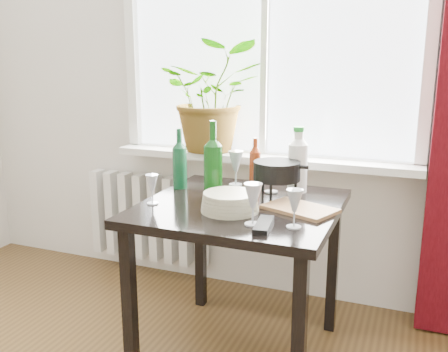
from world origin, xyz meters
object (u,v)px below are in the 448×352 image
at_px(bottle_amber, 255,160).
at_px(wineglass_front_left, 152,189).
at_px(wine_bottle_right, 213,159).
at_px(wineglass_front_right, 253,204).
at_px(potted_plant, 213,97).
at_px(wineglass_far_right, 294,208).
at_px(plate_stack, 230,202).
at_px(tv_remote, 264,225).
at_px(wine_bottle_left, 180,158).
at_px(wineglass_back_center, 271,175).
at_px(fondue_pot, 277,179).
at_px(cleaning_bottle, 298,159).
at_px(cutting_board, 300,209).
at_px(radiator, 148,217).
at_px(wineglass_back_left, 236,168).
at_px(table, 240,223).

relative_size(bottle_amber, wineglass_front_left, 1.76).
relative_size(wine_bottle_right, wineglass_front_right, 2.16).
distance_m(potted_plant, wineglass_far_right, 1.15).
bearing_deg(wineglass_front_left, bottle_amber, 59.95).
xyz_separation_m(plate_stack, tv_remote, (0.19, -0.14, -0.03)).
distance_m(wine_bottle_left, wineglass_back_center, 0.46).
bearing_deg(fondue_pot, wineglass_front_left, -129.67).
xyz_separation_m(bottle_amber, wineglass_far_right, (0.36, -0.60, -0.04)).
distance_m(plate_stack, fondue_pot, 0.32).
xyz_separation_m(fondue_pot, tv_remote, (0.07, -0.43, -0.07)).
xyz_separation_m(cleaning_bottle, wineglass_back_center, (-0.11, -0.06, -0.08)).
bearing_deg(cleaning_bottle, wine_bottle_right, -142.94).
distance_m(wineglass_far_right, wineglass_back_center, 0.51).
bearing_deg(plate_stack, cutting_board, 23.55).
height_order(wineglass_front_left, fondue_pot, fondue_pot).
bearing_deg(plate_stack, fondue_pot, 67.53).
distance_m(radiator, potted_plant, 0.90).
xyz_separation_m(bottle_amber, wineglass_front_left, (-0.30, -0.52, -0.05)).
height_order(wineglass_front_right, tv_remote, wineglass_front_right).
distance_m(wineglass_front_right, cutting_board, 0.29).
bearing_deg(fondue_pot, cleaning_bottle, 77.81).
height_order(bottle_amber, wineglass_front_left, bottle_amber).
bearing_deg(fondue_pot, wineglass_back_left, 169.18).
relative_size(plate_stack, fondue_pot, 0.99).
height_order(wine_bottle_left, wineglass_back_center, wine_bottle_left).
bearing_deg(wineglass_front_right, wineglass_far_right, 9.66).
height_order(wineglass_far_right, wineglass_front_left, wineglass_far_right).
height_order(table, wineglass_back_left, wineglass_back_left).
relative_size(potted_plant, cleaning_bottle, 1.91).
xyz_separation_m(wine_bottle_left, wine_bottle_right, (0.23, -0.11, 0.03)).
bearing_deg(wineglass_front_left, wine_bottle_left, 92.42).
relative_size(radiator, plate_stack, 3.26).
bearing_deg(wine_bottle_left, wineglass_front_left, -87.58).
distance_m(wineglass_front_right, fondue_pot, 0.42).
height_order(radiator, bottle_amber, bottle_amber).
distance_m(wineglass_back_center, wineglass_front_left, 0.58).
bearing_deg(cleaning_bottle, wineglass_back_center, -152.02).
bearing_deg(bottle_amber, cleaning_bottle, -19.31).
bearing_deg(wine_bottle_right, table, -13.68).
distance_m(fondue_pot, tv_remote, 0.44).
xyz_separation_m(wineglass_front_right, plate_stack, (-0.15, 0.13, -0.05)).
bearing_deg(wine_bottle_right, bottle_amber, 74.95).
xyz_separation_m(cleaning_bottle, cutting_board, (0.08, -0.29, -0.16)).
bearing_deg(wineglass_front_left, wineglass_front_right, -11.84).
height_order(wine_bottle_right, tv_remote, wine_bottle_right).
xyz_separation_m(wine_bottle_right, fondue_pot, (0.26, 0.13, -0.10)).
bearing_deg(fondue_pot, wine_bottle_right, -137.32).
xyz_separation_m(wineglass_front_left, plate_stack, (0.36, 0.03, -0.03)).
bearing_deg(radiator, wine_bottle_right, -40.20).
relative_size(wineglass_far_right, plate_stack, 0.63).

